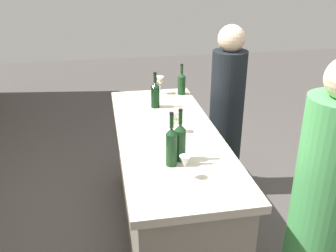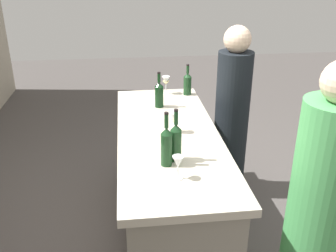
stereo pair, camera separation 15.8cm
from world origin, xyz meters
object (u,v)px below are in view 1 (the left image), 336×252
wine_bottle_center_dark_green (155,94)px  wine_glass_near_right (185,163)px  wine_bottle_leftmost_olive_green (171,145)px  person_center_guest (226,117)px  wine_bottle_second_right_olive_green (182,83)px  wine_glass_near_center (174,119)px  person_left_guest (322,202)px  wine_glass_near_left (160,82)px  wine_bottle_second_left_olive_green (181,141)px

wine_bottle_center_dark_green → wine_glass_near_right: 1.13m
wine_bottle_leftmost_olive_green → person_center_guest: 1.31m
wine_bottle_leftmost_olive_green → wine_bottle_second_right_olive_green: bearing=-14.9°
wine_glass_near_center → person_center_guest: 0.89m
wine_bottle_center_dark_green → wine_glass_near_center: size_ratio=1.96×
wine_bottle_second_right_olive_green → person_left_guest: bearing=-161.7°
wine_glass_near_right → person_center_guest: 1.41m
wine_bottle_second_right_olive_green → wine_glass_near_left: size_ratio=1.71×
wine_bottle_second_left_olive_green → wine_glass_near_left: bearing=-3.5°
wine_bottle_second_right_olive_green → wine_glass_near_left: bearing=77.0°
wine_bottle_center_dark_green → person_center_guest: person_center_guest is taller
person_left_guest → person_center_guest: (1.36, 0.14, -0.01)m
wine_glass_near_right → person_center_guest: (1.22, -0.66, -0.28)m
wine_bottle_center_dark_green → wine_glass_near_center: wine_bottle_center_dark_green is taller
wine_bottle_leftmost_olive_green → wine_glass_near_center: 0.47m
wine_glass_near_center → person_center_guest: bearing=-45.1°
wine_bottle_second_right_olive_green → person_center_guest: (-0.20, -0.37, -0.28)m
person_left_guest → wine_glass_near_left: bearing=-59.5°
wine_glass_near_right → person_left_guest: (-0.14, -0.80, -0.27)m
person_center_guest → wine_bottle_second_left_olive_green: bearing=73.4°
wine_bottle_leftmost_olive_green → wine_glass_near_right: 0.17m
wine_bottle_second_left_olive_green → wine_bottle_center_dark_green: bearing=1.0°
wine_bottle_leftmost_olive_green → person_left_guest: (-0.30, -0.85, -0.30)m
wine_bottle_second_left_olive_green → wine_bottle_second_right_olive_green: bearing=-12.5°
wine_bottle_center_dark_green → person_left_guest: (-1.27, -0.80, -0.28)m
wine_bottle_second_left_olive_green → wine_glass_near_right: 0.21m
wine_glass_near_center → wine_glass_near_right: 0.62m
wine_glass_near_right → person_left_guest: bearing=-100.0°
wine_bottle_leftmost_olive_green → wine_bottle_center_dark_green: (0.97, -0.05, -0.02)m
wine_glass_near_left → wine_glass_near_right: bearing=176.2°
wine_glass_near_left → person_left_guest: 1.77m
wine_glass_near_left → person_center_guest: 0.68m
wine_bottle_leftmost_olive_green → wine_glass_near_left: size_ratio=2.08×
wine_glass_near_left → person_left_guest: (-1.60, -0.71, -0.29)m
wine_bottle_leftmost_olive_green → wine_bottle_second_right_olive_green: wine_bottle_leftmost_olive_green is taller
wine_glass_near_center → wine_glass_near_right: (-0.62, 0.06, -0.00)m
wine_glass_near_center → person_left_guest: 1.10m
wine_bottle_second_right_olive_green → wine_bottle_second_left_olive_green: bearing=167.5°
wine_bottle_leftmost_olive_green → wine_bottle_second_left_olive_green: wine_bottle_leftmost_olive_green is taller
wine_glass_near_center → person_center_guest: (0.60, -0.60, -0.28)m
wine_bottle_center_dark_green → wine_glass_near_left: (0.33, -0.09, 0.00)m
wine_bottle_second_left_olive_green → person_center_guest: person_center_guest is taller
wine_bottle_second_right_olive_green → person_left_guest: person_left_guest is taller
wine_glass_near_center → wine_glass_near_right: bearing=174.1°
wine_bottle_leftmost_olive_green → person_left_guest: size_ratio=0.21×
wine_bottle_leftmost_olive_green → wine_bottle_second_left_olive_green: bearing=-52.9°
wine_bottle_second_left_olive_green → wine_bottle_center_dark_green: 0.92m
wine_bottle_center_dark_green → wine_bottle_leftmost_olive_green: bearing=177.0°
wine_bottle_second_right_olive_green → person_center_guest: 0.51m
wine_bottle_leftmost_olive_green → wine_bottle_second_left_olive_green: size_ratio=1.01×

